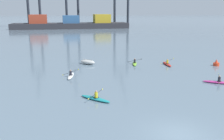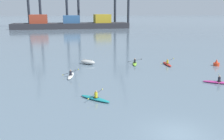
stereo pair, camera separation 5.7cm
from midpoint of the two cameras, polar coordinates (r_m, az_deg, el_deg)
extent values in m
plane|color=slate|center=(17.92, 15.02, -14.18)|extent=(800.00, 800.00, 0.00)
cube|color=#28282D|center=(120.11, -9.27, 9.99)|extent=(53.35, 11.54, 2.48)
cube|color=#993823|center=(120.25, -16.46, 11.16)|extent=(7.47, 8.08, 3.93)
cube|color=#2D5684|center=(119.97, -9.33, 11.41)|extent=(7.47, 8.08, 3.49)
cube|color=#B29323|center=(121.46, -2.26, 11.71)|extent=(7.47, 8.08, 3.97)
cylinder|color=#232833|center=(130.50, -18.67, 14.48)|extent=(1.20, 1.20, 24.05)
cylinder|color=#232833|center=(129.99, -16.21, 14.66)|extent=(1.20, 1.20, 24.05)
cylinder|color=#232833|center=(132.00, -10.35, 14.92)|extent=(1.20, 1.20, 23.97)
cylinder|color=#232833|center=(132.29, -7.71, 15.01)|extent=(1.20, 1.20, 23.97)
cylinder|color=#232833|center=(129.09, 0.70, 15.58)|extent=(1.20, 1.20, 25.86)
cylinder|color=#232833|center=(130.74, 3.80, 15.53)|extent=(1.20, 1.20, 25.86)
ellipsoid|color=beige|center=(39.04, -5.54, 1.84)|extent=(2.67, 2.56, 0.70)
cube|color=beige|center=(38.96, -5.56, 2.39)|extent=(1.49, 1.35, 0.06)
cylinder|color=red|center=(40.98, 22.84, 1.22)|extent=(0.90, 0.90, 0.45)
cone|color=red|center=(40.89, 22.90, 1.90)|extent=(0.50, 0.49, 0.55)
ellipsoid|color=silver|center=(31.90, -9.36, -1.32)|extent=(1.25, 3.45, 0.26)
torus|color=black|center=(31.77, -9.40, -1.12)|extent=(0.58, 0.58, 0.05)
cylinder|color=#23232D|center=(31.71, -9.41, -0.70)|extent=(0.30, 0.30, 0.50)
sphere|color=tan|center=(31.63, -9.44, -0.09)|extent=(0.19, 0.19, 0.19)
cylinder|color=black|center=(31.73, -9.40, -0.51)|extent=(1.95, 0.42, 0.75)
ellipsoid|color=yellow|center=(31.99, -11.13, -1.13)|extent=(0.21, 0.08, 0.16)
ellipsoid|color=yellow|center=(31.51, -7.66, 0.13)|extent=(0.21, 0.08, 0.16)
ellipsoid|color=#C13384|center=(31.15, 23.18, -2.62)|extent=(3.21, 2.29, 0.26)
torus|color=black|center=(31.12, 23.38, -2.38)|extent=(0.67, 0.67, 0.05)
cylinder|color=#23232D|center=(31.06, 23.43, -1.96)|extent=(0.30, 0.30, 0.50)
sphere|color=tan|center=(30.97, 23.49, -1.33)|extent=(0.19, 0.19, 0.19)
cylinder|color=black|center=(31.03, 23.35, -1.77)|extent=(1.09, 1.73, 0.65)
ellipsoid|color=yellow|center=(30.14, 23.38, -2.81)|extent=(0.14, 0.20, 0.16)
ellipsoid|color=yellow|center=(31.93, 23.32, -0.79)|extent=(0.14, 0.20, 0.16)
ellipsoid|color=red|center=(39.28, 12.56, 1.33)|extent=(0.89, 3.44, 0.26)
torus|color=black|center=(39.16, 12.62, 1.50)|extent=(0.53, 0.53, 0.05)
cylinder|color=gold|center=(39.11, 12.64, 1.84)|extent=(0.30, 0.30, 0.50)
sphere|color=tan|center=(39.05, 12.66, 2.34)|extent=(0.19, 0.19, 0.19)
cylinder|color=black|center=(39.14, 12.62, 2.00)|extent=(1.96, 0.20, 0.81)
ellipsoid|color=yellow|center=(38.91, 11.23, 1.42)|extent=(0.21, 0.06, 0.17)
ellipsoid|color=yellow|center=(39.40, 13.99, 2.57)|extent=(0.21, 0.06, 0.17)
ellipsoid|color=#7ABC2D|center=(39.02, 5.28, 1.52)|extent=(1.57, 3.43, 0.26)
torus|color=black|center=(38.89, 5.28, 1.69)|extent=(0.61, 0.61, 0.05)
cylinder|color=#23232D|center=(38.85, 5.29, 2.03)|extent=(0.30, 0.30, 0.50)
sphere|color=tan|center=(38.78, 5.30, 2.54)|extent=(0.19, 0.19, 0.19)
cylinder|color=black|center=(38.88, 5.29, 2.19)|extent=(1.97, 0.63, 0.51)
ellipsoid|color=black|center=(38.94, 3.78, 1.88)|extent=(0.20, 0.10, 0.15)
ellipsoid|color=black|center=(38.84, 6.81, 2.50)|extent=(0.20, 0.10, 0.15)
ellipsoid|color=teal|center=(23.52, -3.81, -6.56)|extent=(2.77, 2.89, 0.26)
torus|color=black|center=(23.41, -3.62, -6.29)|extent=(0.69, 0.69, 0.05)
cylinder|color=gold|center=(23.33, -3.63, -5.74)|extent=(0.30, 0.30, 0.50)
sphere|color=tan|center=(23.22, -3.65, -4.92)|extent=(0.19, 0.19, 0.19)
cylinder|color=black|center=(23.33, -3.73, -5.48)|extent=(1.53, 1.45, 0.39)
ellipsoid|color=yellow|center=(22.64, -5.38, -6.59)|extent=(0.17, 0.16, 0.14)
ellipsoid|color=yellow|center=(24.05, -2.19, -4.43)|extent=(0.17, 0.16, 0.14)
camera|label=1|loc=(0.03, -89.95, 0.01)|focal=39.89mm
camera|label=2|loc=(0.03, 90.05, -0.01)|focal=39.89mm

